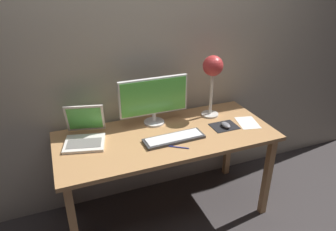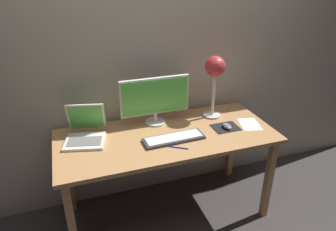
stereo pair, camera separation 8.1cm
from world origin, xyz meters
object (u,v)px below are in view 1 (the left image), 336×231
Objects in this scene: keyboard_main at (174,138)px; laptop at (85,131)px; monitor at (154,98)px; pen at (179,147)px; desk_lamp at (213,70)px; mouse at (226,125)px.

keyboard_main is 1.23× the size of laptop.
monitor is 0.56m from laptop.
laptop is at bearing 158.13° from keyboard_main.
desk_lamp is at bearing 40.40° from pen.
laptop is at bearing -178.40° from desk_lamp.
pen is (-0.45, -0.14, -0.02)m from mouse.
pen is (0.58, -0.35, -0.06)m from laptop.
desk_lamp is at bearing 92.70° from mouse.
desk_lamp is (1.01, 0.03, 0.32)m from laptop.
keyboard_main is at bearing -21.87° from laptop.
monitor is 5.61× the size of mouse.
monitor is 1.49× the size of laptop.
monitor reaches higher than mouse.
mouse is at bearing -11.37° from laptop.
laptop is at bearing 168.63° from mouse.
desk_lamp reaches higher than mouse.
keyboard_main is 4.63× the size of mouse.
laptop is 1.06m from desk_lamp.
pen is at bearing -84.79° from monitor.
laptop is 0.72× the size of desk_lamp.
mouse is 0.47m from pen.
mouse is at bearing -87.30° from desk_lamp.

